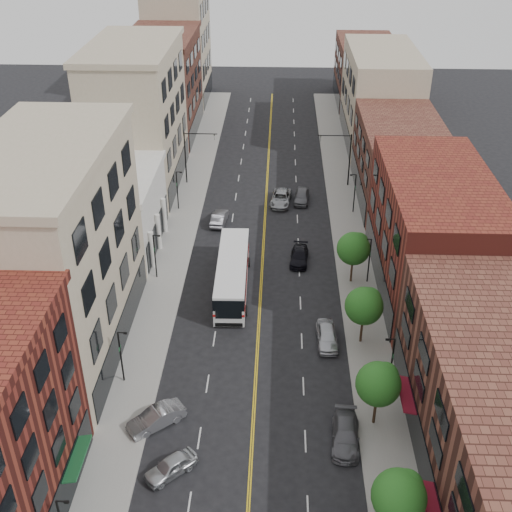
# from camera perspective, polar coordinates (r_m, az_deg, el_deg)

# --- Properties ---
(ground) EXTENTS (220.00, 220.00, 0.00)m
(ground) POSITION_cam_1_polar(r_m,az_deg,el_deg) (48.81, -0.45, -17.71)
(ground) COLOR black
(ground) RESTS_ON ground
(sidewalk_left) EXTENTS (4.00, 110.00, 0.15)m
(sidewalk_left) POSITION_cam_1_polar(r_m,az_deg,el_deg) (77.40, -6.69, 2.50)
(sidewalk_left) COLOR gray
(sidewalk_left) RESTS_ON ground
(sidewalk_right) EXTENTS (4.00, 110.00, 0.15)m
(sidewalk_right) POSITION_cam_1_polar(r_m,az_deg,el_deg) (76.98, 8.21, 2.22)
(sidewalk_right) COLOR gray
(sidewalk_right) RESTS_ON ground
(bldg_l_tanoffice) EXTENTS (10.00, 22.00, 18.00)m
(bldg_l_tanoffice) POSITION_cam_1_polar(r_m,az_deg,el_deg) (56.18, -17.45, -0.12)
(bldg_l_tanoffice) COLOR tan
(bldg_l_tanoffice) RESTS_ON ground
(bldg_l_white) EXTENTS (10.00, 14.00, 8.00)m
(bldg_l_white) POSITION_cam_1_polar(r_m,az_deg,el_deg) (73.55, -12.71, 3.77)
(bldg_l_white) COLOR silver
(bldg_l_white) RESTS_ON ground
(bldg_l_far_a) EXTENTS (10.00, 20.00, 18.00)m
(bldg_l_far_a) POSITION_cam_1_polar(r_m,az_deg,el_deg) (86.87, -10.50, 11.85)
(bldg_l_far_a) COLOR tan
(bldg_l_far_a) RESTS_ON ground
(bldg_l_far_b) EXTENTS (10.00, 20.00, 15.00)m
(bldg_l_far_b) POSITION_cam_1_polar(r_m,az_deg,el_deg) (106.03, -8.25, 14.65)
(bldg_l_far_b) COLOR brown
(bldg_l_far_b) RESTS_ON ground
(bldg_l_far_c) EXTENTS (10.00, 16.00, 20.00)m
(bldg_l_far_c) POSITION_cam_1_polar(r_m,az_deg,el_deg) (122.62, -6.91, 18.15)
(bldg_l_far_c) COLOR tan
(bldg_l_far_c) RESTS_ON ground
(bldg_r_near) EXTENTS (10.00, 26.00, 10.00)m
(bldg_r_near) POSITION_cam_1_polar(r_m,az_deg,el_deg) (47.70, 20.97, -13.20)
(bldg_r_near) COLOR brown
(bldg_r_near) RESTS_ON ground
(bldg_r_mid) EXTENTS (10.00, 22.00, 12.00)m
(bldg_r_mid) POSITION_cam_1_polar(r_m,az_deg,el_deg) (65.85, 15.47, 1.98)
(bldg_r_mid) COLOR maroon
(bldg_r_mid) RESTS_ON ground
(bldg_r_far_a) EXTENTS (10.00, 20.00, 10.00)m
(bldg_r_far_a) POSITION_cam_1_polar(r_m,az_deg,el_deg) (84.86, 12.63, 8.26)
(bldg_r_far_a) COLOR brown
(bldg_r_far_a) RESTS_ON ground
(bldg_r_far_b) EXTENTS (10.00, 22.00, 14.00)m
(bldg_r_far_b) POSITION_cam_1_polar(r_m,az_deg,el_deg) (103.75, 10.97, 13.77)
(bldg_r_far_b) COLOR tan
(bldg_r_far_b) RESTS_ON ground
(bldg_r_far_c) EXTENTS (10.00, 18.00, 11.00)m
(bldg_r_far_c) POSITION_cam_1_polar(r_m,az_deg,el_deg) (123.23, 9.69, 15.85)
(bldg_r_far_c) COLOR brown
(bldg_r_far_c) RESTS_ON ground
(tree_r_0) EXTENTS (3.40, 3.40, 5.59)m
(tree_r_0) POSITION_cam_1_polar(r_m,az_deg,el_deg) (42.52, 12.70, -19.99)
(tree_r_0) COLOR black
(tree_r_0) RESTS_ON sidewalk_right
(tree_r_1) EXTENTS (3.40, 3.40, 5.59)m
(tree_r_1) POSITION_cam_1_polar(r_m,az_deg,el_deg) (49.34, 10.92, -10.99)
(tree_r_1) COLOR black
(tree_r_1) RESTS_ON sidewalk_right
(tree_r_2) EXTENTS (3.40, 3.40, 5.59)m
(tree_r_2) POSITION_cam_1_polar(r_m,az_deg,el_deg) (57.10, 9.67, -4.29)
(tree_r_2) COLOR black
(tree_r_2) RESTS_ON sidewalk_right
(tree_r_3) EXTENTS (3.40, 3.40, 5.59)m
(tree_r_3) POSITION_cam_1_polar(r_m,az_deg,el_deg) (65.47, 8.74, 0.75)
(tree_r_3) COLOR black
(tree_r_3) RESTS_ON sidewalk_right
(lamp_l_1) EXTENTS (0.81, 0.55, 5.05)m
(lamp_l_1) POSITION_cam_1_polar(r_m,az_deg,el_deg) (53.94, -11.90, -8.50)
(lamp_l_1) COLOR black
(lamp_l_1) RESTS_ON sidewalk_left
(lamp_l_2) EXTENTS (0.81, 0.55, 5.05)m
(lamp_l_2) POSITION_cam_1_polar(r_m,az_deg,el_deg) (66.73, -8.95, 0.20)
(lamp_l_2) COLOR black
(lamp_l_2) RESTS_ON sidewalk_left
(lamp_l_3) EXTENTS (0.81, 0.55, 5.05)m
(lamp_l_3) POSITION_cam_1_polar(r_m,az_deg,el_deg) (80.67, -6.99, 6.01)
(lamp_l_3) COLOR black
(lamp_l_3) RESTS_ON sidewalk_left
(lamp_r_1) EXTENTS (0.81, 0.55, 5.05)m
(lamp_r_1) POSITION_cam_1_polar(r_m,az_deg,el_deg) (53.28, 11.94, -9.08)
(lamp_r_1) COLOR black
(lamp_r_1) RESTS_ON sidewalk_right
(lamp_r_2) EXTENTS (0.81, 0.55, 5.05)m
(lamp_r_2) POSITION_cam_1_polar(r_m,az_deg,el_deg) (66.20, 10.01, -0.17)
(lamp_r_2) COLOR black
(lamp_r_2) RESTS_ON sidewalk_right
(lamp_r_3) EXTENTS (0.81, 0.55, 5.05)m
(lamp_r_3) POSITION_cam_1_polar(r_m,az_deg,el_deg) (80.23, 8.74, 5.73)
(lamp_r_3) COLOR black
(lamp_r_3) RESTS_ON sidewalk_right
(signal_mast_left) EXTENTS (4.49, 0.18, 7.20)m
(signal_mast_left) POSITION_cam_1_polar(r_m,az_deg,el_deg) (87.19, -5.85, 9.22)
(signal_mast_left) COLOR black
(signal_mast_left) RESTS_ON sidewalk_left
(signal_mast_right) EXTENTS (4.49, 0.18, 7.20)m
(signal_mast_right) POSITION_cam_1_polar(r_m,az_deg,el_deg) (86.80, 7.88, 8.99)
(signal_mast_right) COLOR black
(signal_mast_right) RESTS_ON sidewalk_right
(city_bus) EXTENTS (3.43, 13.51, 3.46)m
(city_bus) POSITION_cam_1_polar(r_m,az_deg,el_deg) (64.66, -2.11, -1.48)
(city_bus) COLOR silver
(city_bus) RESTS_ON ground
(car_angle_a) EXTENTS (4.02, 3.87, 1.36)m
(car_angle_a) POSITION_cam_1_polar(r_m,az_deg,el_deg) (47.92, -7.59, -18.06)
(car_angle_a) COLOR #B1B5B9
(car_angle_a) RESTS_ON ground
(car_angle_b) EXTENTS (4.56, 4.09, 1.50)m
(car_angle_b) POSITION_cam_1_polar(r_m,az_deg,el_deg) (51.21, -8.84, -14.04)
(car_angle_b) COLOR #98999F
(car_angle_b) RESTS_ON ground
(car_parked_mid) EXTENTS (2.41, 5.12, 1.45)m
(car_parked_mid) POSITION_cam_1_polar(r_m,az_deg,el_deg) (49.93, 7.96, -15.47)
(car_parked_mid) COLOR #55555B
(car_parked_mid) RESTS_ON ground
(car_parked_far) EXTENTS (2.00, 4.64, 1.56)m
(car_parked_far) POSITION_cam_1_polar(r_m,az_deg,el_deg) (58.53, 6.33, -7.08)
(car_parked_far) COLOR #B8BAC1
(car_parked_far) RESTS_ON ground
(car_lane_behind) EXTENTS (1.98, 4.65, 1.49)m
(car_lane_behind) POSITION_cam_1_polar(r_m,az_deg,el_deg) (77.84, -3.28, 3.40)
(car_lane_behind) COLOR #504F55
(car_lane_behind) RESTS_ON ground
(car_lane_a) EXTENTS (2.28, 4.78, 1.35)m
(car_lane_a) POSITION_cam_1_polar(r_m,az_deg,el_deg) (70.12, 3.87, -0.02)
(car_lane_a) COLOR black
(car_lane_a) RESTS_ON ground
(car_lane_b) EXTENTS (3.03, 5.64, 1.51)m
(car_lane_b) POSITION_cam_1_polar(r_m,az_deg,el_deg) (82.66, 2.23, 5.16)
(car_lane_b) COLOR gray
(car_lane_b) RESTS_ON ground
(car_lane_c) EXTENTS (2.27, 4.72, 1.56)m
(car_lane_c) POSITION_cam_1_polar(r_m,az_deg,el_deg) (83.27, 4.09, 5.32)
(car_lane_c) COLOR #55555B
(car_lane_c) RESTS_ON ground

